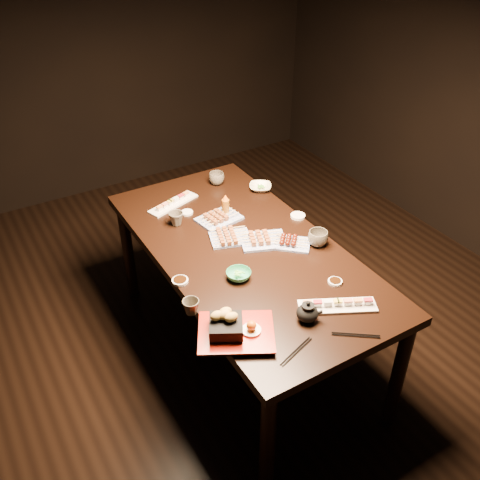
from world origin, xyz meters
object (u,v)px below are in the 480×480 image
yakitori_plate_center (230,235)px  yakitori_plate_right (263,237)px  teacup_mid_right (318,238)px  teapot (308,311)px  teacup_far_left (176,219)px  dining_table (244,301)px  edamame_bowl_cream (260,187)px  sushi_platter_far (173,202)px  tempura_tray (236,326)px  teacup_far_right (217,178)px  teacup_near_left (191,307)px  condiment_bottle (226,205)px  yakitori_plate_left (219,216)px  edamame_bowl_green (239,275)px  sushi_platter_near (338,304)px

yakitori_plate_center → yakitori_plate_right: 0.18m
yakitori_plate_center → teacup_mid_right: (0.38, -0.28, 0.01)m
teapot → teacup_far_left: bearing=135.9°
dining_table → teapot: size_ratio=15.30×
yakitori_plate_right → edamame_bowl_cream: yakitori_plate_right is taller
sushi_platter_far → tempura_tray: bearing=60.0°
dining_table → teacup_far_right: size_ratio=18.38×
dining_table → teacup_near_left: size_ratio=22.89×
teacup_mid_right → condiment_bottle: 0.59m
dining_table → yakitori_plate_left: (0.01, 0.31, 0.41)m
dining_table → edamame_bowl_cream: size_ratio=13.17×
yakitori_plate_center → teacup_mid_right: 0.47m
dining_table → sushi_platter_far: sushi_platter_far is taller
tempura_tray → condiment_bottle: bearing=92.1°
sushi_platter_far → dining_table: bearing=84.4°
yakitori_plate_right → teacup_far_left: teacup_far_left is taller
tempura_tray → teapot: 0.33m
sushi_platter_far → yakitori_plate_right: 0.66m
sushi_platter_far → yakitori_plate_left: bearing=99.0°
dining_table → condiment_bottle: 0.56m
tempura_tray → teapot: (0.33, -0.07, -0.01)m
condiment_bottle → edamame_bowl_cream: bearing=24.0°
sushi_platter_far → teapot: 1.23m
yakitori_plate_center → dining_table: bearing=-57.7°
yakitori_plate_center → edamame_bowl_cream: 0.58m
yakitori_plate_center → teacup_mid_right: bearing=-19.1°
yakitori_plate_left → edamame_bowl_green: bearing=-117.6°
dining_table → teacup_far_left: 0.61m
teacup_near_left → teacup_far_left: teacup_far_left is taller
yakitori_plate_right → teacup_far_left: (-0.33, 0.40, 0.01)m
yakitori_plate_left → teacup_far_right: size_ratio=2.45×
teacup_near_left → teacup_far_right: bearing=55.9°
sushi_platter_far → edamame_bowl_green: 0.81m
dining_table → teacup_far_left: size_ratio=21.37×
dining_table → sushi_platter_far: 0.74m
sushi_platter_near → condiment_bottle: size_ratio=2.67×
edamame_bowl_green → teacup_far_right: (0.37, 0.91, 0.02)m
yakitori_plate_right → teapot: bearing=-83.4°
yakitori_plate_center → yakitori_plate_left: bearing=96.4°
teacup_mid_right → teapot: bearing=-132.1°
edamame_bowl_green → teapot: (0.11, -0.41, 0.03)m
edamame_bowl_green → teacup_far_right: 0.98m
teapot → yakitori_plate_left: bearing=122.7°
yakitori_plate_right → teacup_far_right: teacup_far_right is taller
dining_table → sushi_platter_far: size_ratio=5.39×
teacup_mid_right → teapot: size_ratio=0.92×
sushi_platter_near → condiment_bottle: (-0.05, 0.97, 0.05)m
tempura_tray → teacup_far_right: size_ratio=3.34×
edamame_bowl_cream → teapot: size_ratio=1.16×
dining_table → sushi_platter_far: (-0.14, 0.61, 0.40)m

